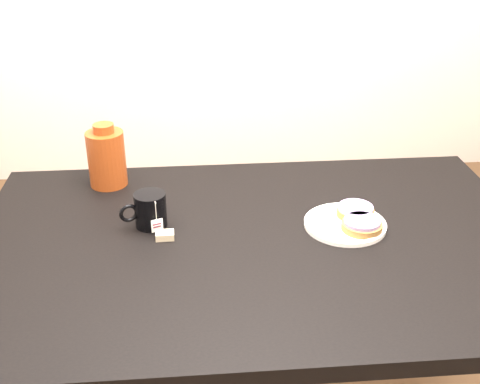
# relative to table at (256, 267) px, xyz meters

# --- Properties ---
(table) EXTENTS (1.40, 0.90, 0.75)m
(table) POSITION_rel_table_xyz_m (0.00, 0.00, 0.00)
(table) COLOR black
(table) RESTS_ON ground_plane
(plate) EXTENTS (0.21, 0.21, 0.02)m
(plate) POSITION_rel_table_xyz_m (0.23, 0.04, 0.09)
(plate) COLOR white
(plate) RESTS_ON table
(bagel_back) EXTENTS (0.10, 0.10, 0.03)m
(bagel_back) POSITION_rel_table_xyz_m (0.27, 0.08, 0.11)
(bagel_back) COLOR brown
(bagel_back) RESTS_ON plate
(bagel_front) EXTENTS (0.13, 0.13, 0.03)m
(bagel_front) POSITION_rel_table_xyz_m (0.26, 0.01, 0.11)
(bagel_front) COLOR brown
(bagel_front) RESTS_ON plate
(mug) EXTENTS (0.13, 0.10, 0.09)m
(mug) POSITION_rel_table_xyz_m (-0.26, 0.09, 0.13)
(mug) COLOR black
(mug) RESTS_ON table
(teabag_pouch) EXTENTS (0.05, 0.03, 0.02)m
(teabag_pouch) POSITION_rel_table_xyz_m (-0.23, 0.02, 0.09)
(teabag_pouch) COLOR #C6B793
(teabag_pouch) RESTS_ON table
(bagel_package) EXTENTS (0.13, 0.13, 0.18)m
(bagel_package) POSITION_rel_table_xyz_m (-0.39, 0.34, 0.17)
(bagel_package) COLOR #63220D
(bagel_package) RESTS_ON table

